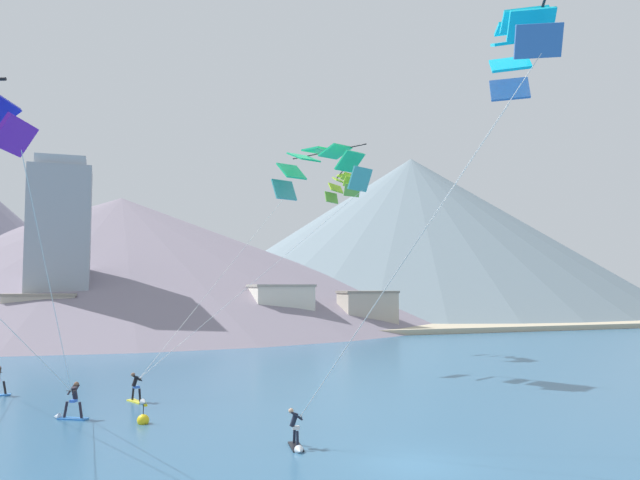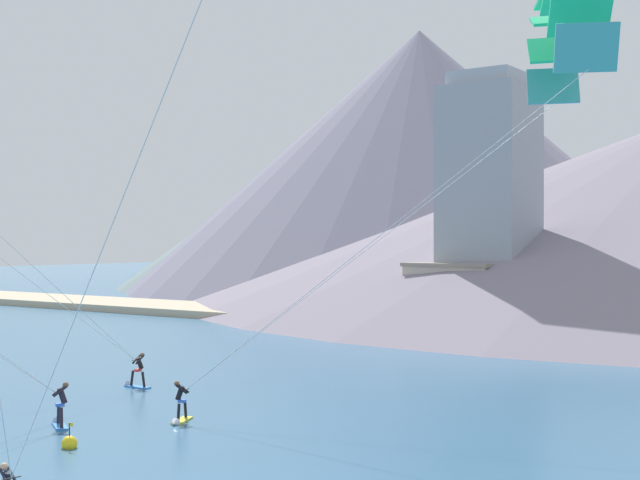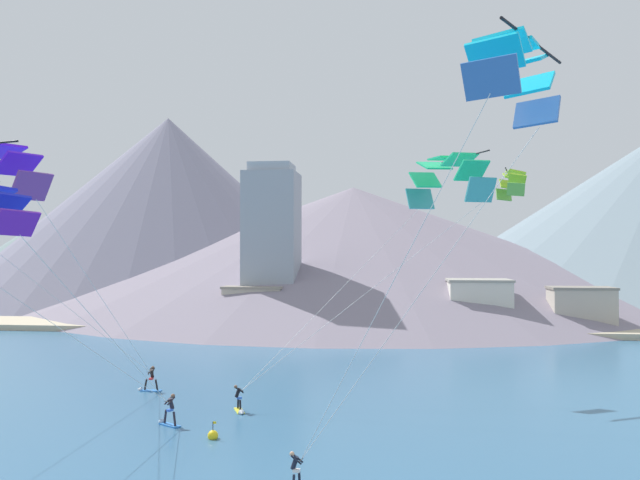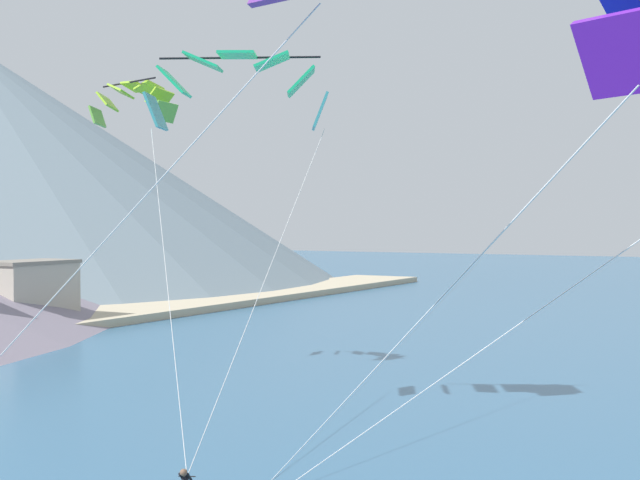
{
  "view_description": "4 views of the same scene",
  "coord_description": "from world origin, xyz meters",
  "px_view_note": "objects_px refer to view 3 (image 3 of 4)",
  "views": [
    {
      "loc": [
        -10.95,
        -20.41,
        6.47
      ],
      "look_at": [
        0.92,
        13.26,
        8.99
      ],
      "focal_mm": 35.0,
      "sensor_mm": 36.0,
      "label": 1
    },
    {
      "loc": [
        16.18,
        -10.38,
        7.28
      ],
      "look_at": [
        -2.79,
        16.61,
        7.29
      ],
      "focal_mm": 50.0,
      "sensor_mm": 36.0,
      "label": 2
    },
    {
      "loc": [
        0.52,
        -21.89,
        9.79
      ],
      "look_at": [
        -3.68,
        13.61,
        10.47
      ],
      "focal_mm": 35.0,
      "sensor_mm": 36.0,
      "label": 3
    },
    {
      "loc": [
        -29.57,
        -0.45,
        8.81
      ],
      "look_at": [
        1.29,
        16.92,
        8.06
      ],
      "focal_mm": 50.0,
      "sensor_mm": 36.0,
      "label": 4
    }
  ],
  "objects_px": {
    "kitesurfer_near_trail": "(149,383)",
    "parafoil_kite_near_lead": "(447,175)",
    "kitesurfer_near_lead": "(239,404)",
    "kitesurfer_mid_center": "(168,415)",
    "parafoil_kite_far_left": "(513,72)",
    "race_marker_buoy": "(213,436)",
    "parafoil_kite_distant_high_outer": "(512,182)"
  },
  "relations": [
    {
      "from": "kitesurfer_near_trail",
      "to": "parafoil_kite_near_lead",
      "type": "distance_m",
      "value": 25.68
    },
    {
      "from": "kitesurfer_near_lead",
      "to": "kitesurfer_mid_center",
      "type": "relative_size",
      "value": 0.96
    },
    {
      "from": "kitesurfer_near_lead",
      "to": "kitesurfer_near_trail",
      "type": "relative_size",
      "value": 0.98
    },
    {
      "from": "parafoil_kite_near_lead",
      "to": "parafoil_kite_far_left",
      "type": "relative_size",
      "value": 1.03
    },
    {
      "from": "kitesurfer_mid_center",
      "to": "race_marker_buoy",
      "type": "height_order",
      "value": "kitesurfer_mid_center"
    },
    {
      "from": "kitesurfer_near_trail",
      "to": "parafoil_kite_distant_high_outer",
      "type": "xyz_separation_m",
      "value": [
        27.66,
        14.66,
        15.5
      ]
    },
    {
      "from": "parafoil_kite_far_left",
      "to": "kitesurfer_mid_center",
      "type": "bearing_deg",
      "value": 143.17
    },
    {
      "from": "kitesurfer_mid_center",
      "to": "parafoil_kite_distant_high_outer",
      "type": "bearing_deg",
      "value": 44.55
    },
    {
      "from": "kitesurfer_near_trail",
      "to": "kitesurfer_mid_center",
      "type": "xyz_separation_m",
      "value": [
        4.47,
        -8.17,
        0.02
      ]
    },
    {
      "from": "kitesurfer_near_lead",
      "to": "parafoil_kite_distant_high_outer",
      "type": "bearing_deg",
      "value": 44.62
    },
    {
      "from": "parafoil_kite_near_lead",
      "to": "kitesurfer_near_lead",
      "type": "bearing_deg",
      "value": -150.4
    },
    {
      "from": "parafoil_kite_near_lead",
      "to": "parafoil_kite_distant_high_outer",
      "type": "relative_size",
      "value": 2.68
    },
    {
      "from": "kitesurfer_near_trail",
      "to": "race_marker_buoy",
      "type": "relative_size",
      "value": 1.74
    },
    {
      "from": "kitesurfer_near_trail",
      "to": "parafoil_kite_far_left",
      "type": "bearing_deg",
      "value": -44.31
    },
    {
      "from": "parafoil_kite_distant_high_outer",
      "to": "race_marker_buoy",
      "type": "height_order",
      "value": "parafoil_kite_distant_high_outer"
    },
    {
      "from": "kitesurfer_near_trail",
      "to": "parafoil_kite_distant_high_outer",
      "type": "distance_m",
      "value": 34.93
    },
    {
      "from": "parafoil_kite_near_lead",
      "to": "parafoil_kite_far_left",
      "type": "xyz_separation_m",
      "value": [
        0.28,
        -23.21,
        0.65
      ]
    },
    {
      "from": "parafoil_kite_near_lead",
      "to": "parafoil_kite_distant_high_outer",
      "type": "height_order",
      "value": "parafoil_kite_distant_high_outer"
    },
    {
      "from": "parafoil_kite_near_lead",
      "to": "race_marker_buoy",
      "type": "relative_size",
      "value": 15.73
    },
    {
      "from": "parafoil_kite_distant_high_outer",
      "to": "kitesurfer_near_trail",
      "type": "bearing_deg",
      "value": -152.08
    },
    {
      "from": "kitesurfer_near_trail",
      "to": "parafoil_kite_distant_high_outer",
      "type": "relative_size",
      "value": 0.3
    },
    {
      "from": "kitesurfer_near_lead",
      "to": "race_marker_buoy",
      "type": "distance_m",
      "value": 5.43
    },
    {
      "from": "kitesurfer_near_lead",
      "to": "race_marker_buoy",
      "type": "relative_size",
      "value": 1.72
    },
    {
      "from": "kitesurfer_near_trail",
      "to": "race_marker_buoy",
      "type": "bearing_deg",
      "value": -53.29
    },
    {
      "from": "kitesurfer_mid_center",
      "to": "parafoil_kite_far_left",
      "type": "xyz_separation_m",
      "value": [
        16.73,
        -12.53,
        15.3
      ]
    },
    {
      "from": "kitesurfer_mid_center",
      "to": "race_marker_buoy",
      "type": "bearing_deg",
      "value": -34.01
    },
    {
      "from": "kitesurfer_near_trail",
      "to": "parafoil_kite_far_left",
      "type": "xyz_separation_m",
      "value": [
        21.2,
        -20.7,
        15.32
      ]
    },
    {
      "from": "parafoil_kite_near_lead",
      "to": "kitesurfer_mid_center",
      "type": "bearing_deg",
      "value": -147.01
    },
    {
      "from": "kitesurfer_near_lead",
      "to": "kitesurfer_mid_center",
      "type": "height_order",
      "value": "kitesurfer_mid_center"
    },
    {
      "from": "parafoil_kite_far_left",
      "to": "kitesurfer_near_trail",
      "type": "bearing_deg",
      "value": 135.69
    },
    {
      "from": "race_marker_buoy",
      "to": "parafoil_kite_near_lead",
      "type": "bearing_deg",
      "value": 44.32
    },
    {
      "from": "kitesurfer_mid_center",
      "to": "parafoil_kite_near_lead",
      "type": "xyz_separation_m",
      "value": [
        16.45,
        10.68,
        14.65
      ]
    }
  ]
}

